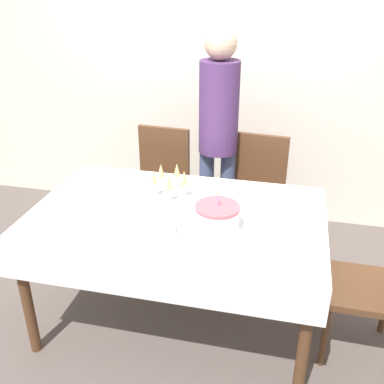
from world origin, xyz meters
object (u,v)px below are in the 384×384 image
Objects in this scene: dining_chair_far_right at (255,195)px; champagne_tray at (169,184)px; birthday_cake at (217,217)px; dining_chair_right_end at (383,278)px; person_standing at (218,124)px; dining_chair_far_left at (160,185)px; plate_stack_main at (153,229)px.

champagne_tray is (-0.46, -0.64, 0.34)m from dining_chair_far_right.
dining_chair_right_end is at bearing 7.18° from birthday_cake.
dining_chair_far_right is 1.00× the size of dining_chair_right_end.
dining_chair_right_end is 1.48m from person_standing.
dining_chair_right_end is at bearing -8.72° from champagne_tray.
dining_chair_far_right is (0.73, -0.00, 0.00)m from dining_chair_far_left.
dining_chair_far_right is at bearing 68.01° from plate_stack_main.
champagne_tray is 0.43m from plate_stack_main.
dining_chair_far_right and dining_chair_right_end have the same top height.
dining_chair_far_right is at bearing -0.01° from dining_chair_far_left.
person_standing reaches higher than dining_chair_far_left.
dining_chair_far_left is 3.06× the size of champagne_tray.
dining_chair_far_left is 1.00× the size of dining_chair_far_right.
champagne_tray is at bearing 171.28° from dining_chair_right_end.
dining_chair_far_left and dining_chair_right_end have the same top height.
person_standing is (-1.07, 0.90, 0.50)m from dining_chair_right_end.
person_standing is at bearing 99.94° from birthday_cake.
plate_stack_main is at bearing -157.76° from birthday_cake.
champagne_tray reaches higher than dining_chair_far_right.
dining_chair_right_end reaches higher than plate_stack_main.
dining_chair_far_left is 0.56× the size of person_standing.
dining_chair_far_left is at bearing 150.93° from dining_chair_right_end.
dining_chair_far_left is at bearing 112.27° from champagne_tray.
birthday_cake reaches higher than dining_chair_far_left.
dining_chair_right_end is 0.56× the size of person_standing.
plate_stack_main is (0.03, -0.43, -0.06)m from champagne_tray.
plate_stack_main is at bearing -168.72° from dining_chair_right_end.
dining_chair_right_end is at bearing -47.24° from dining_chair_far_right.
dining_chair_far_left is at bearing 179.99° from dining_chair_far_right.
dining_chair_far_right reaches higher than plate_stack_main.
birthday_cake is (0.61, -0.95, 0.32)m from dining_chair_far_left.
champagne_tray is 0.74m from person_standing.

